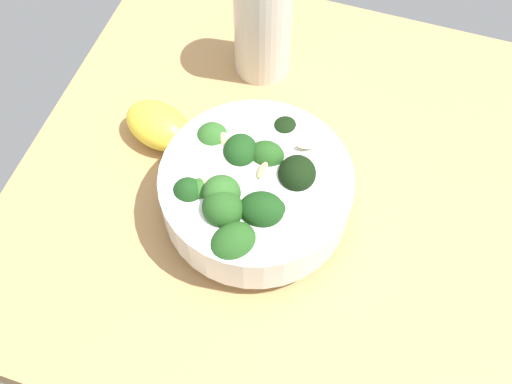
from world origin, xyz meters
TOP-DOWN VIEW (x-y plane):
  - ground_plane at (0.00, 0.00)cm, footprint 57.61×57.61cm
  - bowl_of_broccoli at (-1.84, -5.02)cm, footprint 19.30×20.27cm
  - lemon_wedge at (-15.04, 1.03)cm, footprint 9.38×7.42cm
  - bottle_tall at (-7.42, 15.10)cm, footprint 6.66×6.66cm

SIDE VIEW (x-z plane):
  - ground_plane at x=0.00cm, z-range -4.88..0.00cm
  - lemon_wedge at x=-15.04cm, z-range 0.00..4.54cm
  - bowl_of_broccoli at x=-1.84cm, z-range -0.18..9.47cm
  - bottle_tall at x=-7.42cm, z-range -0.61..15.35cm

